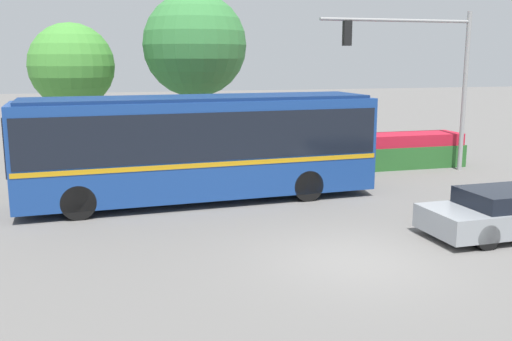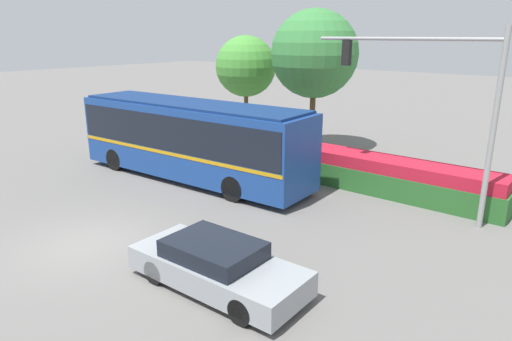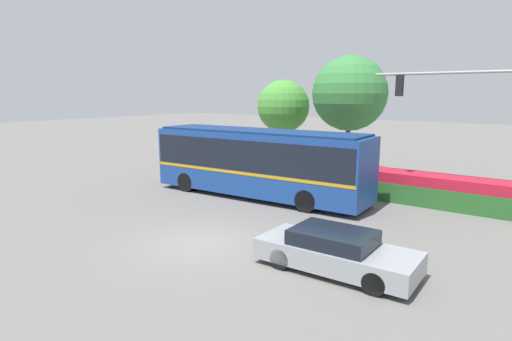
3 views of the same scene
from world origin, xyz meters
name	(u,v)px [view 2 (image 2 of 3)]	position (x,y,z in m)	size (l,w,h in m)	color
ground_plane	(87,244)	(0.00, 0.00, 0.00)	(140.00, 140.00, 0.00)	slate
city_bus	(191,136)	(-2.35, 6.57, 1.90)	(11.31, 3.15, 3.34)	navy
sedan_foreground	(217,265)	(4.72, 0.75, 0.59)	(4.65, 1.98, 1.21)	gray
traffic_light_pole	(441,93)	(7.13, 8.82, 4.24)	(6.35, 0.24, 6.31)	gray
flowering_hedge	(378,174)	(4.66, 10.10, 0.69)	(9.65, 1.55, 1.41)	#286028
street_tree_left	(246,67)	(-6.38, 14.99, 4.19)	(3.64, 3.64, 6.02)	brown
street_tree_centre	(314,54)	(-1.14, 14.29, 5.07)	(4.54, 4.54, 7.35)	brown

